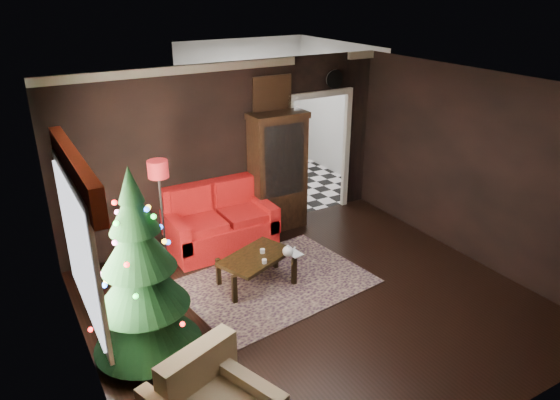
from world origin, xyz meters
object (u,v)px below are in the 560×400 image
wall_clock (334,79)px  kitchen_table (270,174)px  loveseat (221,219)px  curio_cabinet (278,174)px  floor_lamp (163,221)px  christmas_tree (141,275)px  coffee_table (256,270)px  teapot (288,251)px

wall_clock → kitchen_table: wall_clock is taller
loveseat → curio_cabinet: (1.15, 0.22, 0.45)m
floor_lamp → wall_clock: 3.77m
kitchen_table → floor_lamp: bearing=-144.7°
curio_cabinet → christmas_tree: 3.64m
floor_lamp → wall_clock: size_ratio=5.54×
curio_cabinet → kitchen_table: curio_cabinet is taller
christmas_tree → wall_clock: wall_clock is taller
loveseat → wall_clock: (2.35, 0.40, 1.88)m
curio_cabinet → christmas_tree: size_ratio=0.84×
coffee_table → kitchen_table: (1.84, 2.90, 0.14)m
loveseat → teapot: 1.52m
floor_lamp → wall_clock: bearing=12.4°
teapot → wall_clock: 3.32m
curio_cabinet → kitchen_table: bearing=65.6°
loveseat → kitchen_table: bearing=42.5°
loveseat → teapot: size_ratio=9.93×
christmas_tree → kitchen_table: 5.11m
loveseat → floor_lamp: (-1.01, -0.34, 0.33)m
kitchen_table → christmas_tree: bearing=-134.7°
curio_cabinet → christmas_tree: (-2.91, -2.18, 0.10)m
christmas_tree → teapot: size_ratio=13.24×
curio_cabinet → wall_clock: wall_clock is taller
christmas_tree → coffee_table: 2.04m
loveseat → coffee_table: 1.28m
christmas_tree → kitchen_table: size_ratio=3.02×
wall_clock → kitchen_table: bearing=113.7°
coffee_table → floor_lamp: bearing=136.8°
kitchen_table → loveseat: bearing=-137.5°
curio_cabinet → coffee_table: curio_cabinet is taller
coffee_table → wall_clock: wall_clock is taller
curio_cabinet → coffee_table: size_ratio=1.92×
wall_clock → curio_cabinet: bearing=-171.5°
curio_cabinet → floor_lamp: (-2.16, -0.56, -0.12)m
coffee_table → wall_clock: bearing=34.7°
loveseat → teapot: (0.33, -1.49, 0.04)m
floor_lamp → kitchen_table: floor_lamp is taller
christmas_tree → kitchen_table: bearing=45.3°
coffee_table → wall_clock: 3.61m
floor_lamp → christmas_tree: size_ratio=0.78×
teapot → christmas_tree: bearing=-167.4°
wall_clock → loveseat: bearing=-170.3°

